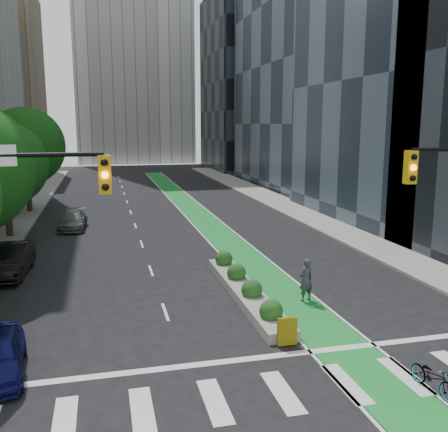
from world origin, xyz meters
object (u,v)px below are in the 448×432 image
median_planter (245,288)px  parked_car_left_far (73,220)px  bicycle (433,377)px  parked_car_left_mid (10,260)px  cyclist (306,280)px

median_planter → parked_car_left_far: (-8.20, 16.86, 0.27)m
bicycle → parked_car_left_mid: parked_car_left_mid is taller
parked_car_left_mid → parked_car_left_far: bearing=80.1°
median_planter → bicycle: 9.52m
median_planter → cyclist: cyclist is taller
median_planter → cyclist: 2.74m
cyclist → parked_car_left_mid: 14.87m
parked_car_left_mid → parked_car_left_far: (2.50, 11.01, -0.16)m
bicycle → cyclist: (-0.61, 7.84, 0.50)m
bicycle → parked_car_left_far: size_ratio=0.39×
bicycle → median_planter: bearing=101.5°
bicycle → parked_car_left_mid: 20.23m
bicycle → cyclist: 7.88m
parked_car_left_far → median_planter: bearing=-60.2°
parked_car_left_mid → parked_car_left_far: size_ratio=1.10×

